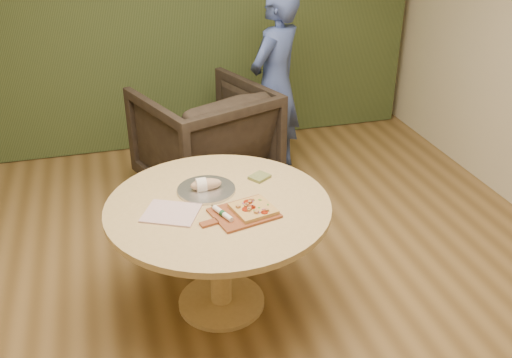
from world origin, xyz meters
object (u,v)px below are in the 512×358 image
object	(u,v)px
flatbread_pizza	(253,209)
person_standing	(275,84)
cutlery_roll	(223,213)
serving_tray	(206,190)
pedestal_table	(219,224)
armchair	(205,134)
bread_roll	(205,185)
pizza_paddle	(242,214)

from	to	relation	value
flatbread_pizza	person_standing	xyz separation A→B (m)	(0.72, 1.89, 0.06)
cutlery_roll	person_standing	xyz separation A→B (m)	(0.90, 1.90, 0.06)
serving_tray	person_standing	xyz separation A→B (m)	(0.93, 1.56, 0.08)
pedestal_table	armchair	bearing A→B (deg)	82.02
bread_roll	serving_tray	bearing A→B (deg)	-0.00
flatbread_pizza	bread_roll	distance (m)	0.39
person_standing	armchair	bearing A→B (deg)	-26.71
serving_tray	person_standing	bearing A→B (deg)	59.26
bread_roll	armchair	bearing A→B (deg)	79.28
pedestal_table	flatbread_pizza	world-z (taller)	flatbread_pizza
armchair	person_standing	xyz separation A→B (m)	(0.67, 0.15, 0.33)
flatbread_pizza	serving_tray	distance (m)	0.39
flatbread_pizza	bread_roll	xyz separation A→B (m)	(-0.22, 0.33, 0.02)
pizza_paddle	bread_roll	bearing A→B (deg)	101.22
pedestal_table	pizza_paddle	distance (m)	0.24
bread_roll	person_standing	world-z (taller)	person_standing
pedestal_table	cutlery_roll	distance (m)	0.24
cutlery_roll	bread_roll	size ratio (longest dim) A/B	1.00
cutlery_roll	serving_tray	distance (m)	0.34
pizza_paddle	person_standing	world-z (taller)	person_standing
pizza_paddle	armchair	size ratio (longest dim) A/B	0.46
flatbread_pizza	pedestal_table	bearing A→B (deg)	137.69
flatbread_pizza	bread_roll	size ratio (longest dim) A/B	1.37
pizza_paddle	bread_roll	distance (m)	0.37
pizza_paddle	serving_tray	xyz separation A→B (m)	(-0.14, 0.33, -0.00)
serving_tray	pizza_paddle	bearing A→B (deg)	-66.70
pedestal_table	armchair	distance (m)	1.60
flatbread_pizza	cutlery_roll	size ratio (longest dim) A/B	1.38
serving_tray	armchair	bearing A→B (deg)	79.63
pizza_paddle	flatbread_pizza	xyz separation A→B (m)	(0.06, 0.01, 0.02)
bread_roll	pedestal_table	bearing A→B (deg)	-75.22
serving_tray	armchair	distance (m)	1.45
cutlery_roll	bread_roll	bearing A→B (deg)	74.36
cutlery_roll	armchair	size ratio (longest dim) A/B	0.19
flatbread_pizza	armchair	xyz separation A→B (m)	(0.05, 1.73, -0.27)
pedestal_table	serving_tray	size ratio (longest dim) A/B	3.75
serving_tray	bread_roll	xyz separation A→B (m)	(-0.01, 0.00, 0.04)
cutlery_roll	bread_roll	xyz separation A→B (m)	(-0.04, 0.33, 0.01)
cutlery_roll	serving_tray	xyz separation A→B (m)	(-0.03, 0.33, -0.02)
cutlery_roll	flatbread_pizza	bearing A→B (deg)	-19.39
serving_tray	armchair	world-z (taller)	armchair
pedestal_table	cutlery_roll	world-z (taller)	cutlery_roll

